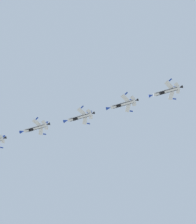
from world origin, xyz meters
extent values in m
cone|color=black|center=(-21.11, 74.61, 111.56)|extent=(2.10, 2.06, 1.36)
cube|color=#1938A8|center=(-21.31, 80.73, 111.43)|extent=(1.67, 0.83, 0.25)
cube|color=white|center=(-23.35, 74.42, 111.57)|extent=(2.76, 2.58, 0.18)
cube|color=white|center=(-21.48, 76.83, 111.54)|extent=(2.24, 2.58, 0.18)
cube|color=#1938A8|center=(-22.64, 75.82, 113.37)|extent=(2.19, 1.77, 2.60)
cylinder|color=white|center=(-7.98, 63.47, 111.54)|extent=(10.52, 8.70, 1.70)
cube|color=black|center=(-7.97, 63.48, 111.07)|extent=(8.86, 7.33, 0.45)
cone|color=#1938A8|center=(-13.63, 67.86, 111.54)|extent=(2.85, 2.71, 1.56)
cone|color=black|center=(-2.65, 59.33, 111.54)|extent=(2.10, 2.06, 1.36)
ellipsoid|color=#192333|center=(-10.08, 65.07, 112.18)|extent=(3.22, 2.86, 1.14)
cube|color=black|center=(-9.67, 64.82, 110.73)|extent=(2.43, 2.24, 0.88)
cube|color=white|center=(-8.23, 60.36, 111.37)|extent=(4.61, 3.46, 0.34)
cube|color=#1938A8|center=(-8.63, 58.02, 111.30)|extent=(1.17, 1.69, 0.26)
cube|color=white|center=(-5.03, 64.48, 111.54)|extent=(2.59, 4.47, 0.34)
cube|color=#1938A8|center=(-2.86, 65.45, 111.61)|extent=(1.67, 0.83, 0.26)
cube|color=white|center=(-4.89, 59.14, 111.49)|extent=(2.76, 2.58, 0.23)
cube|color=white|center=(-3.02, 61.55, 111.59)|extent=(2.24, 2.58, 0.23)
cube|color=#1938A8|center=(-4.23, 60.48, 113.35)|extent=(2.23, 1.82, 2.61)
cylinder|color=white|center=(10.53, 50.16, 111.55)|extent=(10.52, 8.70, 1.70)
cube|color=black|center=(10.54, 50.17, 111.08)|extent=(8.85, 7.33, 0.42)
cone|color=#1938A8|center=(4.88, 54.55, 111.55)|extent=(2.85, 2.71, 1.56)
cone|color=black|center=(15.86, 46.02, 111.55)|extent=(2.10, 2.06, 1.36)
ellipsoid|color=#192333|center=(8.44, 51.77, 112.19)|extent=(3.21, 2.84, 1.12)
cube|color=black|center=(8.83, 51.50, 110.74)|extent=(2.42, 2.23, 0.86)
cube|color=white|center=(10.29, 47.05, 111.43)|extent=(4.61, 3.45, 0.26)
cube|color=#1938A8|center=(9.88, 44.71, 111.39)|extent=(1.17, 1.69, 0.25)
cube|color=white|center=(13.49, 51.17, 111.51)|extent=(2.59, 4.47, 0.26)
cube|color=#1938A8|center=(15.66, 52.15, 111.54)|extent=(1.67, 0.83, 0.25)
cube|color=white|center=(13.63, 45.83, 111.53)|extent=(2.76, 2.58, 0.19)
cube|color=white|center=(15.50, 48.24, 111.57)|extent=(2.24, 2.58, 0.19)
cube|color=#1938A8|center=(14.31, 47.20, 113.36)|extent=(2.20, 1.78, 2.60)
cylinder|color=white|center=(27.70, 37.06, 112.78)|extent=(10.52, 8.70, 1.70)
cube|color=black|center=(27.69, 37.04, 112.31)|extent=(8.86, 7.33, 0.46)
cone|color=#1938A8|center=(22.06, 41.44, 112.78)|extent=(2.85, 2.71, 1.56)
cone|color=black|center=(33.04, 32.92, 112.78)|extent=(2.10, 2.06, 1.36)
ellipsoid|color=#192333|center=(25.63, 38.70, 113.41)|extent=(3.23, 2.86, 1.14)
cube|color=black|center=(25.98, 38.36, 111.97)|extent=(2.43, 2.24, 0.88)
cube|color=white|center=(27.46, 33.94, 112.79)|extent=(4.61, 3.46, 0.36)
cube|color=#1938A8|center=(27.05, 31.60, 112.88)|extent=(1.17, 1.69, 0.26)
cube|color=white|center=(30.66, 38.06, 112.59)|extent=(2.59, 4.47, 0.36)
cube|color=#1938A8|center=(32.83, 39.03, 112.51)|extent=(1.67, 0.83, 0.26)
cube|color=white|center=(30.80, 32.73, 112.84)|extent=(2.76, 2.58, 0.25)
cube|color=white|center=(32.67, 35.13, 112.72)|extent=(2.24, 2.58, 0.25)
cube|color=#1938A8|center=(31.54, 34.17, 114.58)|extent=(2.24, 1.83, 2.61)
cylinder|color=white|center=(43.70, 23.78, 111.91)|extent=(10.52, 8.70, 1.70)
cube|color=black|center=(43.67, 23.75, 111.44)|extent=(8.87, 7.35, 0.53)
cone|color=#1938A8|center=(38.05, 28.17, 111.91)|extent=(2.85, 2.71, 1.56)
cone|color=black|center=(49.03, 19.64, 111.91)|extent=(2.10, 2.06, 1.36)
ellipsoid|color=#192333|center=(41.65, 25.45, 112.54)|extent=(3.26, 2.91, 1.20)
cube|color=black|center=(41.94, 25.05, 111.10)|extent=(2.46, 2.28, 0.94)
cube|color=white|center=(43.45, 20.67, 112.07)|extent=(4.61, 3.45, 0.59)
cube|color=#1938A8|center=(43.05, 18.34, 112.26)|extent=(1.18, 1.69, 0.29)
cube|color=white|center=(46.64, 24.78, 111.58)|extent=(2.59, 4.46, 0.59)
cube|color=#1938A8|center=(48.80, 25.74, 111.38)|extent=(1.67, 0.84, 0.29)
cube|color=white|center=(46.79, 19.46, 112.05)|extent=(2.76, 2.58, 0.36)
cube|color=white|center=(48.66, 21.86, 111.76)|extent=(2.24, 2.59, 0.36)
cube|color=#1938A8|center=(47.59, 20.97, 113.71)|extent=(2.32, 1.94, 2.61)
camera|label=1|loc=(-0.58, -4.71, 1.79)|focal=40.94mm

